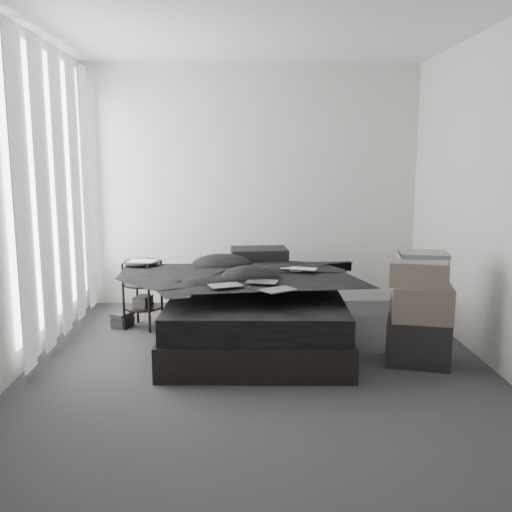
{
  "coord_description": "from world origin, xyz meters",
  "views": [
    {
      "loc": [
        -0.16,
        -4.16,
        1.6
      ],
      "look_at": [
        0.0,
        0.8,
        0.75
      ],
      "focal_mm": 40.0,
      "sensor_mm": 36.0,
      "label": 1
    }
  ],
  "objects_px": {
    "bed": "(256,328)",
    "laptop": "(298,262)",
    "box_lower": "(418,341)",
    "side_stand": "(143,295)"
  },
  "relations": [
    {
      "from": "bed",
      "to": "laptop",
      "type": "distance_m",
      "value": 0.68
    },
    {
      "from": "bed",
      "to": "box_lower",
      "type": "relative_size",
      "value": 4.0
    },
    {
      "from": "bed",
      "to": "laptop",
      "type": "relative_size",
      "value": 6.24
    },
    {
      "from": "bed",
      "to": "box_lower",
      "type": "distance_m",
      "value": 1.37
    },
    {
      "from": "laptop",
      "to": "side_stand",
      "type": "height_order",
      "value": "laptop"
    },
    {
      "from": "laptop",
      "to": "box_lower",
      "type": "relative_size",
      "value": 0.64
    },
    {
      "from": "box_lower",
      "to": "side_stand",
      "type": "bearing_deg",
      "value": 155.93
    },
    {
      "from": "bed",
      "to": "box_lower",
      "type": "xyz_separation_m",
      "value": [
        1.26,
        -0.55,
        0.05
      ]
    },
    {
      "from": "side_stand",
      "to": "box_lower",
      "type": "relative_size",
      "value": 1.32
    },
    {
      "from": "laptop",
      "to": "box_lower",
      "type": "bearing_deg",
      "value": -12.5
    }
  ]
}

